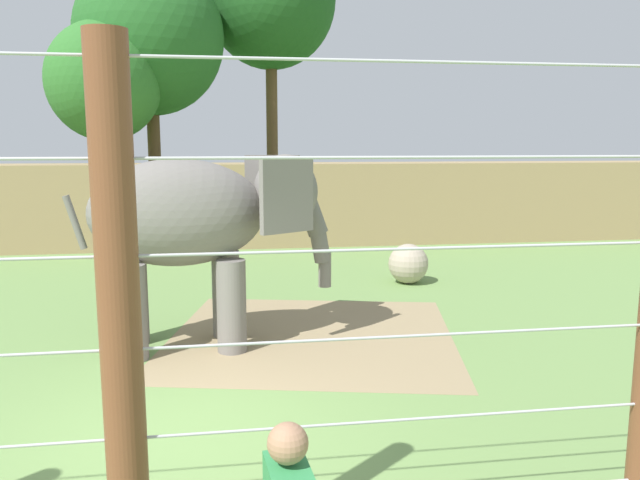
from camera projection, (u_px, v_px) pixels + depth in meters
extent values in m
plane|color=#6B8E4C|center=(179.00, 433.00, 6.71)|extent=(120.00, 120.00, 0.00)
cube|color=#937F5B|center=(312.00, 336.00, 10.07)|extent=(5.40, 5.40, 0.01)
cube|color=#997F56|center=(208.00, 205.00, 18.73)|extent=(36.00, 1.80, 2.49)
cylinder|color=slate|center=(226.00, 294.00, 9.96)|extent=(0.44, 0.44, 1.40)
cylinder|color=slate|center=(232.00, 306.00, 9.23)|extent=(0.44, 0.44, 1.40)
cylinder|color=slate|center=(134.00, 300.00, 9.61)|extent=(0.44, 0.44, 1.40)
cylinder|color=slate|center=(132.00, 313.00, 8.87)|extent=(0.44, 0.44, 1.40)
ellipsoid|color=slate|center=(178.00, 213.00, 9.20)|extent=(2.74, 1.67, 1.60)
ellipsoid|color=slate|center=(286.00, 192.00, 9.56)|extent=(1.10, 1.20, 1.16)
cube|color=slate|center=(272.00, 189.00, 10.11)|extent=(0.89, 0.39, 1.10)
cube|color=slate|center=(287.00, 195.00, 8.96)|extent=(0.82, 0.55, 1.10)
cylinder|color=slate|center=(313.00, 217.00, 9.73)|extent=(0.52, 0.37, 0.63)
cylinder|color=slate|center=(320.00, 245.00, 9.83)|extent=(0.38, 0.30, 0.59)
cylinder|color=slate|center=(325.00, 270.00, 9.92)|extent=(0.23, 0.23, 0.55)
cylinder|color=slate|center=(75.00, 222.00, 8.86)|extent=(0.31, 0.13, 0.80)
sphere|color=tan|center=(408.00, 264.00, 13.78)|extent=(0.89, 0.89, 0.89)
cylinder|color=brown|center=(121.00, 345.00, 3.81)|extent=(0.26, 0.26, 3.76)
cylinder|color=#B7B7BC|center=(141.00, 438.00, 3.92)|extent=(8.12, 0.02, 0.02)
cylinder|color=#B7B7BC|center=(137.00, 349.00, 3.83)|extent=(8.12, 0.02, 0.02)
cylinder|color=#B7B7BC|center=(132.00, 256.00, 3.73)|extent=(8.12, 0.02, 0.02)
cylinder|color=#B7B7BC|center=(127.00, 158.00, 3.64)|extent=(8.12, 0.02, 0.02)
cylinder|color=#B7B7BC|center=(122.00, 56.00, 3.55)|extent=(8.12, 0.02, 0.02)
sphere|color=#A87A5B|center=(288.00, 443.00, 3.23)|extent=(0.22, 0.22, 0.22)
cylinder|color=brown|center=(109.00, 184.00, 20.33)|extent=(0.44, 0.44, 3.53)
ellipsoid|color=#2D6B28|center=(104.00, 81.00, 19.81)|extent=(3.64, 3.64, 3.82)
cylinder|color=brown|center=(155.00, 167.00, 21.77)|extent=(0.44, 0.44, 4.54)
ellipsoid|color=#235B23|center=(150.00, 37.00, 21.08)|extent=(5.03, 5.03, 5.28)
cylinder|color=brown|center=(272.00, 141.00, 24.11)|extent=(0.44, 0.44, 6.37)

